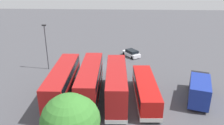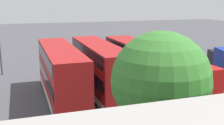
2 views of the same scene
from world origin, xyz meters
TOP-DOWN VIEW (x-y plane):
  - ground_plane at (0.00, 0.00)m, footprint 140.00×140.00m
  - bus_single_deck_near_end at (-5.60, 11.86)m, footprint 3.04×10.89m
  - bus_double_decker_second at (-1.68, 12.05)m, footprint 2.94×11.52m
  - bus_double_decker_third at (1.87, 11.39)m, footprint 2.82×11.80m
  - bus_double_decker_fourth at (5.43, 12.13)m, footprint 2.82×12.08m
  - box_truck_blue at (-12.85, 11.30)m, footprint 4.60×7.90m
  - car_hatchback_silver at (-4.33, -5.50)m, footprint 3.82×4.48m
  - lamp_post_tall at (10.84, 1.78)m, footprint 0.70×0.30m
  - tree_midleft at (1.94, 23.12)m, footprint 4.91×4.91m
  - tree_midright at (1.51, 22.71)m, footprint 4.28×4.28m

SIDE VIEW (x-z plane):
  - ground_plane at x=0.00m, z-range 0.00..0.00m
  - car_hatchback_silver at x=-4.33m, z-range -0.02..1.41m
  - bus_single_deck_near_end at x=-5.60m, z-range 0.15..3.10m
  - box_truck_blue at x=-12.85m, z-range 0.11..3.31m
  - bus_double_decker_second at x=-1.68m, z-range 0.17..4.72m
  - bus_double_decker_third at x=1.87m, z-range 0.17..4.72m
  - bus_double_decker_fourth at x=5.43m, z-range 0.18..4.73m
  - tree_midright at x=1.51m, z-range 1.14..7.72m
  - tree_midleft at x=1.94m, z-range 1.03..8.01m
  - lamp_post_tall at x=10.84m, z-range 0.68..8.80m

